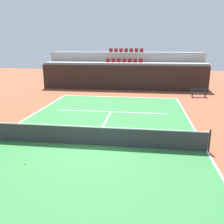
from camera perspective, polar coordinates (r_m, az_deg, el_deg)
The scene contains 14 objects.
ground_plane at distance 12.21m, azimuth -4.51°, elevation -7.78°, with size 80.00×80.00×0.00m, color brown.
court_surface at distance 12.21m, azimuth -4.51°, elevation -7.76°, with size 11.00×24.00×0.01m, color #2D7238.
baseline_far at distance 23.54m, azimuth 1.64°, elevation 3.56°, with size 11.00×0.10×0.00m, color white.
sideline_right at distance 12.32m, azimuth 21.41°, elevation -8.57°, with size 0.10×24.00×0.00m, color white.
service_line_far at distance 18.18m, azimuth -0.26°, elevation 0.07°, with size 8.26×0.10×0.00m, color white.
centre_service_line at distance 15.15m, azimuth -1.96°, elevation -3.07°, with size 0.10×6.40×0.00m, color white.
back_wall at distance 27.17m, azimuth 2.57°, elevation 8.01°, with size 18.34×0.30×2.73m, color black.
stands_tier_lower at distance 28.49m, azimuth 2.82°, elevation 8.57°, with size 18.34×2.40×2.96m, color #9E9E99.
stands_tier_upper at distance 30.81m, azimuth 3.24°, elevation 10.08°, with size 18.34×2.40×4.05m, color #9E9E99.
seating_row_lower at distance 28.44m, azimuth 2.88°, elevation 11.80°, with size 4.21×0.44×0.44m.
seating_row_upper at distance 30.79m, azimuth 3.32°, elevation 14.08°, with size 4.21×0.44×0.44m.
tennis_net at distance 12.03m, azimuth -4.56°, elevation -5.55°, with size 11.08×0.08×1.07m.
player_bench at distance 24.89m, azimuth 19.67°, elevation 4.48°, with size 1.50×0.40×0.85m.
tennis_ball_0 at distance 10.92m, azimuth -19.67°, elevation -11.35°, with size 0.07×0.07×0.07m, color #CCE033.
Camera 1 is at (2.47, -10.98, 4.76)m, focal length 39.02 mm.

